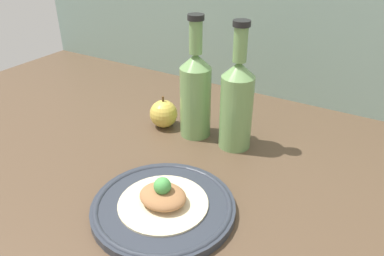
{
  "coord_description": "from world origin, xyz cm",
  "views": [
    {
      "loc": [
        31.2,
        -48.05,
        46.17
      ],
      "look_at": [
        -2.15,
        7.48,
        10.13
      ],
      "focal_mm": 35.0,
      "sensor_mm": 36.0,
      "label": 1
    }
  ],
  "objects_px": {
    "cider_bottle_left": "(196,92)",
    "cider_bottle_right": "(237,102)",
    "plate": "(162,206)",
    "plated_food": "(162,197)",
    "apple": "(164,114)"
  },
  "relations": [
    {
      "from": "plate",
      "to": "cider_bottle_right",
      "type": "bearing_deg",
      "value": 87.09
    },
    {
      "from": "plated_food",
      "to": "cider_bottle_left",
      "type": "relative_size",
      "value": 0.56
    },
    {
      "from": "apple",
      "to": "plated_food",
      "type": "bearing_deg",
      "value": -55.74
    },
    {
      "from": "plate",
      "to": "apple",
      "type": "bearing_deg",
      "value": 124.26
    },
    {
      "from": "cider_bottle_left",
      "to": "cider_bottle_right",
      "type": "distance_m",
      "value": 0.11
    },
    {
      "from": "plate",
      "to": "plated_food",
      "type": "xyz_separation_m",
      "value": [
        0.0,
        -0.0,
        0.02
      ]
    },
    {
      "from": "plated_food",
      "to": "apple",
      "type": "relative_size",
      "value": 1.95
    },
    {
      "from": "plate",
      "to": "cider_bottle_left",
      "type": "xyz_separation_m",
      "value": [
        -0.09,
        0.27,
        0.1
      ]
    },
    {
      "from": "plated_food",
      "to": "apple",
      "type": "height_order",
      "value": "apple"
    },
    {
      "from": "cider_bottle_left",
      "to": "apple",
      "type": "distance_m",
      "value": 0.12
    },
    {
      "from": "cider_bottle_left",
      "to": "cider_bottle_right",
      "type": "xyz_separation_m",
      "value": [
        0.11,
        0.0,
        0.0
      ]
    },
    {
      "from": "plate",
      "to": "cider_bottle_left",
      "type": "height_order",
      "value": "cider_bottle_left"
    },
    {
      "from": "plate",
      "to": "cider_bottle_left",
      "type": "relative_size",
      "value": 0.9
    },
    {
      "from": "plated_food",
      "to": "plate",
      "type": "bearing_deg",
      "value": 90.0
    },
    {
      "from": "cider_bottle_left",
      "to": "plate",
      "type": "bearing_deg",
      "value": -71.39
    }
  ]
}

